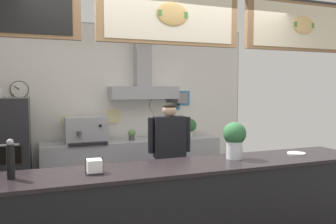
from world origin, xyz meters
TOP-DOWN VIEW (x-y plane):
  - back_wall_assembly at (0.03, 2.34)m, footprint 4.63×2.70m
  - back_prep_counter at (0.22, 2.13)m, footprint 2.75×0.55m
  - shop_worker at (0.38, 0.99)m, footprint 0.54×0.27m
  - espresso_machine at (-0.50, 2.11)m, footprint 0.59×0.48m
  - potted_sage at (0.73, 2.11)m, footprint 0.15×0.15m
  - potted_thyme at (0.18, 2.10)m, footprint 0.12×0.12m
  - potted_basil at (1.18, 2.17)m, footprint 0.25×0.25m
  - basil_vase at (0.60, -0.18)m, footprint 0.22×0.22m
  - condiment_plate at (1.31, -0.20)m, footprint 0.18×0.18m
  - napkin_holder at (-0.73, -0.26)m, footprint 0.14×0.13m
  - pepper_grinder at (-1.33, -0.22)m, footprint 0.06×0.06m

SIDE VIEW (x-z plane):
  - back_prep_counter at x=0.22m, z-range -0.01..0.93m
  - shop_worker at x=0.38m, z-range 0.06..1.62m
  - potted_thyme at x=0.18m, z-range 0.94..1.11m
  - potted_sage at x=0.73m, z-range 0.94..1.13m
  - condiment_plate at x=1.31m, z-range 1.07..1.08m
  - potted_basil at x=1.18m, z-range 0.96..1.26m
  - napkin_holder at x=-0.73m, z-range 1.06..1.18m
  - espresso_machine at x=-0.50m, z-range 0.93..1.32m
  - pepper_grinder at x=-1.33m, z-range 1.07..1.37m
  - basil_vase at x=0.60m, z-range 1.08..1.43m
  - back_wall_assembly at x=0.03m, z-range 0.11..2.86m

